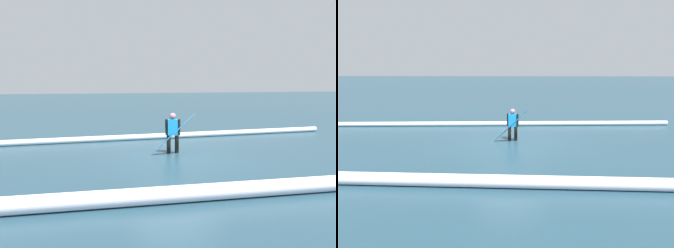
{
  "view_description": "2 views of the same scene",
  "coord_description": "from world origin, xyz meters",
  "views": [
    {
      "loc": [
        3.44,
        11.95,
        2.48
      ],
      "look_at": [
        0.45,
        0.7,
        1.17
      ],
      "focal_mm": 41.35,
      "sensor_mm": 36.0,
      "label": 1
    },
    {
      "loc": [
        -0.2,
        12.8,
        3.36
      ],
      "look_at": [
        0.15,
        0.6,
        0.97
      ],
      "focal_mm": 34.23,
      "sensor_mm": 36.0,
      "label": 2
    }
  ],
  "objects": [
    {
      "name": "ground_plane",
      "position": [
        0.0,
        0.0,
        0.0
      ],
      "size": [
        125.97,
        125.97,
        0.0
      ],
      "primitive_type": "plane",
      "color": "#203F4E"
    },
    {
      "name": "surfer",
      "position": [
        -0.1,
        -0.71,
        0.77
      ],
      "size": [
        0.51,
        0.28,
        1.38
      ],
      "rotation": [
        0.0,
        0.0,
        6.04
      ],
      "color": "black",
      "rests_on": "ground_plane"
    },
    {
      "name": "surfboard",
      "position": [
        -0.0,
        -0.33,
        0.7
      ],
      "size": [
        1.51,
        0.75,
        1.43
      ],
      "color": "#268CE5",
      "rests_on": "ground_plane"
    },
    {
      "name": "wave_crest_foreground",
      "position": [
        1.12,
        -3.87,
        0.12
      ],
      "size": [
        19.03,
        1.23,
        0.23
      ],
      "primitive_type": "cylinder",
      "rotation": [
        0.0,
        1.57,
        0.05
      ],
      "color": "white",
      "rests_on": "ground_plane"
    },
    {
      "name": "wave_crest_midground",
      "position": [
        -0.4,
        4.64,
        0.18
      ],
      "size": [
        21.0,
        0.94,
        0.36
      ],
      "primitive_type": "cylinder",
      "rotation": [
        0.0,
        1.57,
        -0.03
      ],
      "color": "white",
      "rests_on": "ground_plane"
    }
  ]
}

